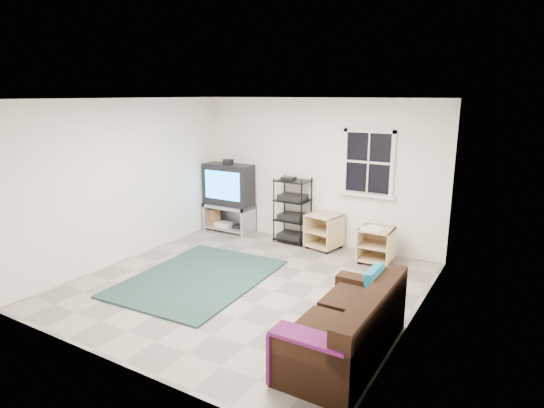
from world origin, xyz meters
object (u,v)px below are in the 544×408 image
Objects in this scene: side_table_right at (376,242)px; tv_unit at (229,192)px; side_table_left at (325,230)px; av_rack at (292,214)px; sofa at (348,329)px.

tv_unit is at bearing 176.45° from side_table_right.
side_table_left is 1.02m from side_table_right.
av_rack reaches higher than side_table_right.
sofa reaches higher than side_table_right.
sofa is at bearing -53.02° from av_rack.
tv_unit reaches higher than side_table_left.
side_table_left is (0.66, -0.00, -0.19)m from av_rack.
side_table_left is at bearing -0.22° from av_rack.
side_table_left reaches higher than side_table_right.
side_table_right is (0.99, -0.22, 0.00)m from side_table_left.
av_rack is (1.40, 0.03, -0.27)m from tv_unit.
tv_unit is 4.76m from sofa.
side_table_right is 0.33× the size of sofa.
av_rack is 1.94× the size of side_table_left.
sofa is (0.61, -2.80, -0.04)m from side_table_right.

